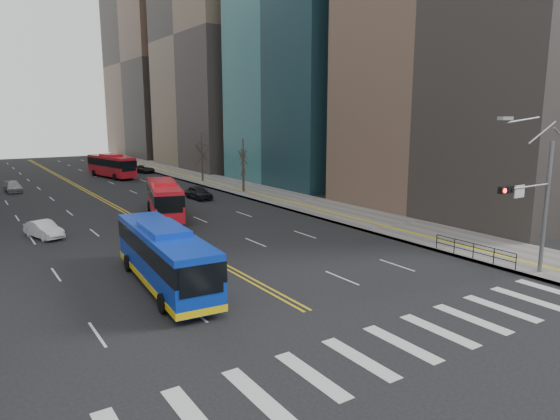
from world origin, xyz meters
TOP-DOWN VIEW (x-y plane):
  - ground at (0.00, 0.00)m, footprint 220.00×220.00m
  - sidewalk_right at (17.50, 45.00)m, footprint 7.00×130.00m
  - crosswalk at (0.00, 0.00)m, footprint 26.70×4.00m
  - centerline at (0.00, 55.00)m, footprint 0.55×100.00m
  - office_towers at (0.12, 68.51)m, footprint 83.00×134.00m
  - signal_mast at (13.77, 2.00)m, footprint 5.37×0.37m
  - pedestrian_railing at (14.30, 6.00)m, footprint 0.06×6.06m
  - street_trees at (-7.18, 34.55)m, footprint 35.20×47.20m
  - blue_bus at (-4.49, 12.40)m, footprint 3.46×12.08m
  - red_bus_near at (2.45, 30.97)m, footprint 5.34×11.15m
  - red_bus_far at (6.53, 64.38)m, footprint 4.57×11.56m
  - car_white at (-8.40, 28.35)m, footprint 2.58×4.30m
  - car_dark_mid at (9.33, 38.59)m, footprint 2.02×4.50m
  - car_silver at (-7.78, 56.18)m, footprint 1.87×4.40m
  - car_dark_far at (12.50, 67.82)m, footprint 3.42×4.95m

SIDE VIEW (x-z plane):
  - ground at x=0.00m, z-range 0.00..0.00m
  - crosswalk at x=0.00m, z-range 0.00..0.01m
  - centerline at x=0.00m, z-range 0.00..0.01m
  - sidewalk_right at x=17.50m, z-range 0.00..0.15m
  - car_dark_far at x=12.50m, z-range 0.00..1.26m
  - car_silver at x=-7.78m, z-range 0.00..1.27m
  - car_white at x=-8.40m, z-range 0.00..1.34m
  - car_dark_mid at x=9.33m, z-range 0.00..1.50m
  - pedestrian_railing at x=14.30m, z-range 0.31..1.33m
  - blue_bus at x=-4.49m, z-range 0.08..3.56m
  - red_bus_near at x=2.45m, z-range 0.20..3.65m
  - red_bus_far at x=6.53m, z-range 0.20..3.77m
  - signal_mast at x=13.77m, z-range 0.16..9.55m
  - street_trees at x=-7.18m, z-range 1.07..8.67m
  - office_towers at x=0.12m, z-range -5.08..52.92m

